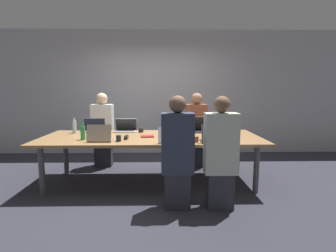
# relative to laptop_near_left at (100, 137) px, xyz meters

# --- Properties ---
(ground_plane) EXTENTS (24.00, 24.00, 0.00)m
(ground_plane) POSITION_rel_laptop_near_left_xyz_m (0.71, 0.39, -0.82)
(ground_plane) COLOR #2D2D38
(curtain_wall) EXTENTS (12.00, 0.06, 2.80)m
(curtain_wall) POSITION_rel_laptop_near_left_xyz_m (0.71, 2.40, 0.58)
(curtain_wall) COLOR #ADADB2
(curtain_wall) RESTS_ON ground_plane
(conference_table) EXTENTS (3.40, 1.29, 0.75)m
(conference_table) POSITION_rel_laptop_near_left_xyz_m (0.71, 0.39, -0.13)
(conference_table) COLOR #9E7547
(conference_table) RESTS_ON ground_plane
(laptop_near_left) EXTENTS (0.34, 0.25, 0.25)m
(laptop_near_left) POSITION_rel_laptop_near_left_xyz_m (0.00, 0.00, 0.00)
(laptop_near_left) COLOR gray
(laptop_near_left) RESTS_ON conference_table
(cup_near_left) EXTENTS (0.07, 0.07, 0.09)m
(cup_near_left) POSITION_rel_laptop_near_left_xyz_m (0.26, 0.01, -0.03)
(cup_near_left) COLOR #232328
(cup_near_left) RESTS_ON conference_table
(bottle_near_left) EXTENTS (0.07, 0.07, 0.24)m
(bottle_near_left) POSITION_rel_laptop_near_left_xyz_m (-0.28, 0.14, 0.03)
(bottle_near_left) COLOR green
(bottle_near_left) RESTS_ON conference_table
(laptop_near_right) EXTENTS (0.35, 0.26, 0.26)m
(laptop_near_right) POSITION_rel_laptop_near_left_xyz_m (1.60, -0.10, 0.00)
(laptop_near_right) COLOR #333338
(laptop_near_right) RESTS_ON conference_table
(person_near_right) EXTENTS (0.40, 0.24, 1.40)m
(person_near_right) POSITION_rel_laptop_near_left_xyz_m (1.60, -0.52, -0.14)
(person_near_right) COLOR #2D2D38
(person_near_right) RESTS_ON ground_plane
(cup_near_right) EXTENTS (0.09, 0.09, 0.08)m
(cup_near_right) POSITION_rel_laptop_near_left_xyz_m (1.35, -0.07, -0.03)
(cup_near_right) COLOR brown
(cup_near_right) RESTS_ON conference_table
(bottle_near_right) EXTENTS (0.08, 0.08, 0.20)m
(bottle_near_right) POSITION_rel_laptop_near_left_xyz_m (1.91, 0.09, 0.02)
(bottle_near_right) COLOR green
(bottle_near_right) RESTS_ON conference_table
(laptop_near_midright) EXTENTS (0.34, 0.22, 0.22)m
(laptop_near_midright) POSITION_rel_laptop_near_left_xyz_m (0.99, -0.12, -0.01)
(laptop_near_midright) COLOR silver
(laptop_near_midright) RESTS_ON conference_table
(person_near_midright) EXTENTS (0.40, 0.24, 1.41)m
(person_near_midright) POSITION_rel_laptop_near_left_xyz_m (1.07, -0.50, -0.13)
(person_near_midright) COLOR #2D2D38
(person_near_midright) RESTS_ON ground_plane
(cup_near_midright) EXTENTS (0.07, 0.07, 0.08)m
(cup_near_midright) POSITION_rel_laptop_near_left_xyz_m (1.27, -0.06, -0.03)
(cup_near_midright) COLOR red
(cup_near_midright) RESTS_ON conference_table
(laptop_far_left) EXTENTS (0.36, 0.23, 0.23)m
(laptop_far_left) POSITION_rel_laptop_near_left_xyz_m (-0.30, 0.86, -0.00)
(laptop_far_left) COLOR gray
(laptop_far_left) RESTS_ON conference_table
(person_far_left) EXTENTS (0.40, 0.24, 1.41)m
(person_far_left) POSITION_rel_laptop_near_left_xyz_m (-0.26, 1.34, -0.13)
(person_far_left) COLOR #2D2D38
(person_far_left) RESTS_ON ground_plane
(bottle_far_left) EXTENTS (0.07, 0.07, 0.26)m
(bottle_far_left) POSITION_rel_laptop_near_left_xyz_m (-0.59, 0.73, 0.04)
(bottle_far_left) COLOR #ADD1E0
(bottle_far_left) RESTS_ON conference_table
(laptop_far_midleft) EXTENTS (0.36, 0.24, 0.23)m
(laptop_far_midleft) POSITION_rel_laptop_near_left_xyz_m (0.25, 0.86, -0.00)
(laptop_far_midleft) COLOR #B7B7BC
(laptop_far_midleft) RESTS_ON conference_table
(cup_far_midleft) EXTENTS (0.08, 0.08, 0.08)m
(cup_far_midleft) POSITION_rel_laptop_near_left_xyz_m (0.52, 0.80, -0.03)
(cup_far_midleft) COLOR #232328
(cup_far_midleft) RESTS_ON conference_table
(laptop_far_right) EXTENTS (0.32, 0.27, 0.27)m
(laptop_far_right) POSITION_rel_laptop_near_left_xyz_m (1.54, 0.82, 0.01)
(laptop_far_right) COLOR #333338
(laptop_far_right) RESTS_ON conference_table
(person_far_right) EXTENTS (0.40, 0.24, 1.41)m
(person_far_right) POSITION_rel_laptop_near_left_xyz_m (1.54, 1.31, -0.13)
(person_far_right) COLOR #2D2D38
(person_far_right) RESTS_ON ground_plane
(cup_far_right) EXTENTS (0.08, 0.08, 0.10)m
(cup_far_right) POSITION_rel_laptop_near_left_xyz_m (1.30, 0.73, -0.02)
(cup_far_right) COLOR brown
(cup_far_right) RESTS_ON conference_table
(stapler) EXTENTS (0.05, 0.15, 0.05)m
(stapler) POSITION_rel_laptop_near_left_xyz_m (0.35, 0.18, -0.05)
(stapler) COLOR black
(stapler) RESTS_ON conference_table
(notebook) EXTENTS (0.21, 0.19, 0.02)m
(notebook) POSITION_rel_laptop_near_left_xyz_m (0.65, 0.36, -0.06)
(notebook) COLOR maroon
(notebook) RESTS_ON conference_table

